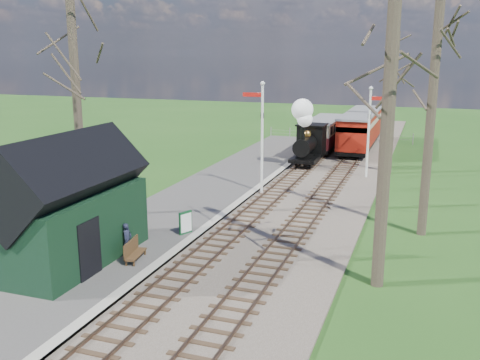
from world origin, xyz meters
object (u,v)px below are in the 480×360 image
(sign_board, at_px, (186,223))
(locomotive, at_px, (308,136))
(semaphore_near, at_px, (261,130))
(semaphore_far, at_px, (370,125))
(coach, at_px, (324,132))
(red_carriage_b, at_px, (365,125))
(red_carriage_a, at_px, (356,134))
(person, at_px, (127,239))
(station_shed, at_px, (68,207))
(bench, at_px, (133,251))

(sign_board, bearing_deg, locomotive, 84.31)
(semaphore_near, xyz_separation_m, semaphore_far, (5.14, 6.00, -0.27))
(coach, bearing_deg, red_carriage_b, 60.62)
(semaphore_near, bearing_deg, coach, 86.95)
(red_carriage_a, height_order, person, red_carriage_a)
(semaphore_far, height_order, red_carriage_b, semaphore_far)
(semaphore_far, bearing_deg, semaphore_near, -130.60)
(red_carriage_b, bearing_deg, coach, -119.38)
(station_shed, distance_m, semaphore_far, 20.01)
(coach, bearing_deg, locomotive, -90.11)
(semaphore_near, bearing_deg, red_carriage_a, 76.06)
(coach, relative_size, red_carriage_a, 1.26)
(locomotive, height_order, sign_board, locomotive)
(semaphore_near, xyz_separation_m, red_carriage_b, (3.37, 19.07, -1.94))
(coach, height_order, sign_board, coach)
(locomotive, bearing_deg, station_shed, -101.87)
(red_carriage_b, relative_size, person, 4.60)
(semaphore_near, xyz_separation_m, coach, (0.77, 14.45, -2.08))
(red_carriage_b, bearing_deg, bench, -99.01)
(station_shed, bearing_deg, red_carriage_b, 77.49)
(semaphore_far, bearing_deg, locomotive, 151.41)
(red_carriage_b, bearing_deg, locomotive, -103.74)
(person, bearing_deg, red_carriage_a, -13.75)
(red_carriage_a, height_order, red_carriage_b, same)
(semaphore_far, distance_m, coach, 9.69)
(semaphore_far, bearing_deg, person, -112.57)
(bench, distance_m, person, 0.61)
(station_shed, xyz_separation_m, red_carriage_b, (6.90, 31.07, -0.59))
(bench, bearing_deg, person, 142.26)
(red_carriage_b, relative_size, bench, 4.19)
(semaphore_near, distance_m, locomotive, 8.56)
(station_shed, bearing_deg, bench, 21.11)
(coach, relative_size, bench, 5.28)
(semaphore_near, distance_m, red_carriage_b, 19.47)
(coach, xyz_separation_m, bench, (-2.20, -25.65, -0.98))
(locomotive, xyz_separation_m, coach, (0.01, 6.06, -0.57))
(semaphore_near, relative_size, red_carriage_b, 1.07)
(semaphore_near, distance_m, semaphore_far, 7.91)
(red_carriage_a, bearing_deg, semaphore_far, -76.82)
(coach, height_order, bench, coach)
(coach, distance_m, red_carriage_a, 2.75)
(semaphore_far, distance_m, red_carriage_b, 13.30)
(red_carriage_b, bearing_deg, red_carriage_a, -90.00)
(red_carriage_a, height_order, sign_board, red_carriage_a)
(station_shed, xyz_separation_m, red_carriage_a, (6.90, 25.57, -0.59))
(semaphore_near, xyz_separation_m, locomotive, (0.76, 8.39, -1.51))
(semaphore_near, distance_m, bench, 11.69)
(person, bearing_deg, locomotive, -9.41)
(coach, height_order, person, coach)
(semaphore_near, height_order, locomotive, semaphore_near)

